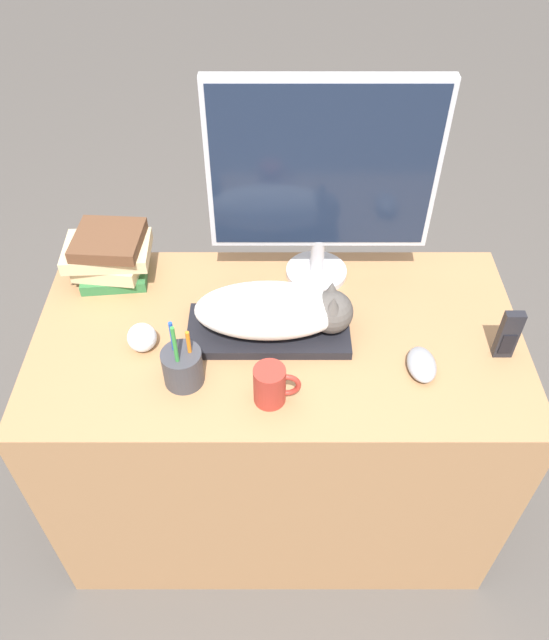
# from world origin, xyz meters

# --- Properties ---
(ground_plane) EXTENTS (12.00, 12.00, 0.00)m
(ground_plane) POSITION_xyz_m (0.00, 0.00, 0.00)
(ground_plane) COLOR #4C4742
(desk) EXTENTS (1.20, 0.63, 0.78)m
(desk) POSITION_xyz_m (0.00, 0.32, 0.39)
(desk) COLOR #9E7047
(desk) RESTS_ON ground_plane
(keyboard) EXTENTS (0.39, 0.17, 0.02)m
(keyboard) POSITION_xyz_m (-0.02, 0.31, 0.79)
(keyboard) COLOR black
(keyboard) RESTS_ON desk
(cat) EXTENTS (0.38, 0.16, 0.12)m
(cat) POSITION_xyz_m (0.00, 0.31, 0.86)
(cat) COLOR white
(cat) RESTS_ON keyboard
(monitor) EXTENTS (0.55, 0.16, 0.55)m
(monitor) POSITION_xyz_m (0.10, 0.53, 1.09)
(monitor) COLOR #B7B7BC
(monitor) RESTS_ON desk
(computer_mouse) EXTENTS (0.07, 0.11, 0.04)m
(computer_mouse) POSITION_xyz_m (0.33, 0.20, 0.80)
(computer_mouse) COLOR gray
(computer_mouse) RESTS_ON desk
(coffee_mug) EXTENTS (0.10, 0.07, 0.10)m
(coffee_mug) POSITION_xyz_m (-0.02, 0.11, 0.83)
(coffee_mug) COLOR #9E2D23
(coffee_mug) RESTS_ON desk
(pen_cup) EXTENTS (0.09, 0.09, 0.19)m
(pen_cup) POSITION_xyz_m (-0.21, 0.17, 0.83)
(pen_cup) COLOR #38383D
(pen_cup) RESTS_ON desk
(baseball) EXTENTS (0.07, 0.07, 0.07)m
(baseball) POSITION_xyz_m (-0.32, 0.27, 0.81)
(baseball) COLOR silver
(baseball) RESTS_ON desk
(phone) EXTENTS (0.05, 0.02, 0.14)m
(phone) POSITION_xyz_m (0.53, 0.25, 0.85)
(phone) COLOR black
(phone) RESTS_ON desk
(book_stack) EXTENTS (0.23, 0.17, 0.14)m
(book_stack) POSITION_xyz_m (-0.44, 0.53, 0.85)
(book_stack) COLOR #2D6B38
(book_stack) RESTS_ON desk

